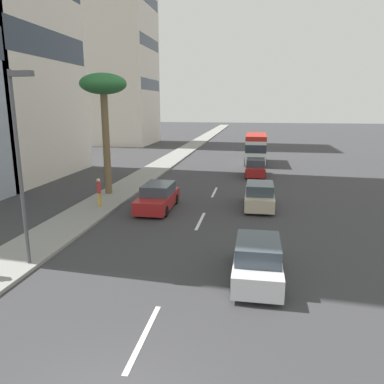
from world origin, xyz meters
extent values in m
plane|color=#38383A|center=(31.50, 0.00, 0.00)|extent=(198.00, 198.00, 0.00)
cube|color=gray|center=(31.50, 6.87, 0.07)|extent=(162.00, 2.76, 0.15)
cube|color=silver|center=(3.06, 0.00, 0.01)|extent=(3.20, 0.16, 0.01)
cube|color=silver|center=(13.89, 0.00, 0.01)|extent=(3.20, 0.16, 0.01)
cube|color=silver|center=(21.01, 0.00, 0.01)|extent=(3.20, 0.16, 0.01)
cube|color=#A51E1E|center=(28.04, -2.94, 0.57)|extent=(4.09, 1.71, 0.78)
cube|color=#38424C|center=(27.84, -2.94, 1.28)|extent=(2.25, 1.57, 0.64)
cylinder|color=black|center=(29.31, -2.16, 0.32)|extent=(0.64, 0.22, 0.64)
cylinder|color=black|center=(29.31, -3.73, 0.32)|extent=(0.64, 0.22, 0.64)
cylinder|color=black|center=(26.78, -2.16, 0.32)|extent=(0.64, 0.22, 0.64)
cylinder|color=black|center=(26.78, -3.73, 0.32)|extent=(0.64, 0.22, 0.64)
cube|color=beige|center=(17.35, -3.24, 0.57)|extent=(4.24, 1.75, 0.78)
cube|color=#38424C|center=(17.13, -3.24, 1.28)|extent=(2.33, 1.61, 0.64)
cylinder|color=black|center=(18.66, -2.43, 0.32)|extent=(0.64, 0.22, 0.64)
cylinder|color=black|center=(18.66, -4.05, 0.32)|extent=(0.64, 0.22, 0.64)
cylinder|color=black|center=(16.03, -2.43, 0.32)|extent=(0.64, 0.22, 0.64)
cylinder|color=black|center=(16.03, -4.05, 0.32)|extent=(0.64, 0.22, 0.64)
cube|color=#A51E1E|center=(15.85, 2.96, 0.56)|extent=(4.59, 1.83, 0.77)
cube|color=#38424C|center=(16.08, 2.96, 1.26)|extent=(2.52, 1.68, 0.63)
cylinder|color=black|center=(14.43, 2.12, 0.32)|extent=(0.64, 0.22, 0.64)
cylinder|color=black|center=(14.43, 3.80, 0.32)|extent=(0.64, 0.22, 0.64)
cylinder|color=black|center=(17.27, 2.12, 0.32)|extent=(0.64, 0.22, 0.64)
cylinder|color=black|center=(17.27, 3.80, 0.32)|extent=(0.64, 0.22, 0.64)
cube|color=silver|center=(7.24, -3.12, 0.57)|extent=(4.21, 1.70, 0.78)
cube|color=#38424C|center=(7.03, -3.12, 1.27)|extent=(2.32, 1.57, 0.64)
cylinder|color=black|center=(8.54, -2.33, 0.32)|extent=(0.64, 0.22, 0.64)
cylinder|color=black|center=(8.54, -3.90, 0.32)|extent=(0.64, 0.22, 0.64)
cylinder|color=black|center=(5.93, -2.33, 0.32)|extent=(0.64, 0.22, 0.64)
cylinder|color=black|center=(5.93, -3.90, 0.32)|extent=(0.64, 0.22, 0.64)
cube|color=silver|center=(35.52, -2.90, 1.47)|extent=(6.51, 2.12, 2.48)
cube|color=#B2261E|center=(35.52, -2.90, 2.95)|extent=(6.51, 2.12, 0.47)
cube|color=#28333D|center=(35.52, -2.90, 1.94)|extent=(6.53, 2.12, 0.83)
cylinder|color=black|center=(37.41, -1.89, 0.42)|extent=(0.84, 0.26, 0.84)
cylinder|color=black|center=(37.41, -3.91, 0.42)|extent=(0.84, 0.26, 0.84)
cylinder|color=black|center=(33.64, -1.89, 0.42)|extent=(0.84, 0.26, 0.84)
cylinder|color=black|center=(33.64, -3.91, 0.42)|extent=(0.84, 0.26, 0.84)
cylinder|color=gold|center=(15.25, 6.54, 0.58)|extent=(0.14, 0.14, 0.86)
cylinder|color=gold|center=(15.41, 6.54, 0.58)|extent=(0.14, 0.14, 0.86)
cube|color=red|center=(15.33, 6.54, 1.35)|extent=(0.39, 0.35, 0.68)
sphere|color=beige|center=(15.33, 6.54, 1.81)|extent=(0.23, 0.23, 0.23)
cylinder|color=brown|center=(18.86, 7.37, 3.69)|extent=(0.49, 0.49, 7.08)
ellipsoid|color=#2D7238|center=(18.86, 7.37, 7.70)|extent=(3.14, 3.14, 1.41)
cylinder|color=#4C4C51|center=(6.80, 5.89, 3.86)|extent=(0.14, 0.14, 7.42)
cube|color=#4C4C51|center=(6.80, 5.44, 7.42)|extent=(0.24, 0.90, 0.20)
cube|color=#2D3847|center=(24.32, 14.02, 11.11)|extent=(11.92, 0.08, 2.32)
cube|color=silver|center=(54.04, 20.24, 17.40)|extent=(11.35, 12.49, 34.80)
cube|color=#2D3847|center=(54.04, 14.02, 9.40)|extent=(10.44, 0.08, 1.74)
cube|color=#2D3847|center=(54.04, 14.02, 15.66)|extent=(10.44, 0.08, 1.74)
camera|label=1|loc=(-5.87, -2.89, 6.35)|focal=35.05mm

